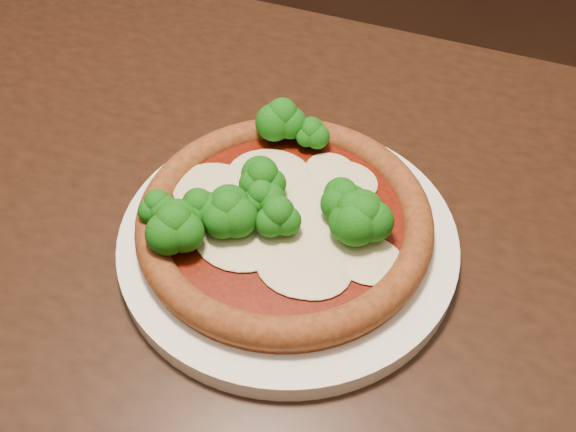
% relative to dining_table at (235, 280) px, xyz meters
% --- Properties ---
extents(floor, '(4.00, 4.00, 0.00)m').
position_rel_dining_table_xyz_m(floor, '(-0.20, 0.13, -0.64)').
color(floor, black).
rests_on(floor, ground).
extents(dining_table, '(1.20, 0.75, 0.75)m').
position_rel_dining_table_xyz_m(dining_table, '(0.00, 0.00, 0.00)').
color(dining_table, black).
rests_on(dining_table, floor).
extents(plate, '(0.29, 0.29, 0.02)m').
position_rel_dining_table_xyz_m(plate, '(0.07, -0.02, 0.12)').
color(plate, white).
rests_on(plate, dining_table).
extents(pizza, '(0.25, 0.25, 0.06)m').
position_rel_dining_table_xyz_m(pizza, '(0.06, -0.02, 0.14)').
color(pizza, brown).
rests_on(pizza, plate).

